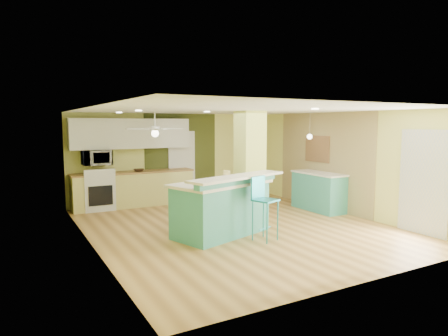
{
  "coord_description": "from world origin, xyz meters",
  "views": [
    {
      "loc": [
        -4.32,
        -7.24,
        2.21
      ],
      "look_at": [
        -0.09,
        0.4,
        1.24
      ],
      "focal_mm": 32.0,
      "sensor_mm": 36.0,
      "label": 1
    }
  ],
  "objects_px": {
    "peninsula": "(222,207)",
    "fruit_bowl": "(139,170)",
    "bar_stool": "(262,198)",
    "canister": "(227,175)",
    "side_counter": "(319,191)"
  },
  "relations": [
    {
      "from": "peninsula",
      "to": "side_counter",
      "type": "xyz_separation_m",
      "value": [
        3.28,
        0.8,
        -0.08
      ]
    },
    {
      "from": "side_counter",
      "to": "fruit_bowl",
      "type": "bearing_deg",
      "value": 145.02
    },
    {
      "from": "side_counter",
      "to": "fruit_bowl",
      "type": "xyz_separation_m",
      "value": [
        -3.88,
        2.72,
        0.49
      ]
    },
    {
      "from": "canister",
      "to": "peninsula",
      "type": "bearing_deg",
      "value": -133.58
    },
    {
      "from": "canister",
      "to": "bar_stool",
      "type": "bearing_deg",
      "value": -76.11
    },
    {
      "from": "bar_stool",
      "to": "canister",
      "type": "xyz_separation_m",
      "value": [
        -0.24,
        0.96,
        0.34
      ]
    },
    {
      "from": "peninsula",
      "to": "side_counter",
      "type": "distance_m",
      "value": 3.37
    },
    {
      "from": "fruit_bowl",
      "to": "canister",
      "type": "distance_m",
      "value": 3.35
    },
    {
      "from": "peninsula",
      "to": "side_counter",
      "type": "height_order",
      "value": "peninsula"
    },
    {
      "from": "peninsula",
      "to": "fruit_bowl",
      "type": "distance_m",
      "value": 3.59
    },
    {
      "from": "bar_stool",
      "to": "canister",
      "type": "height_order",
      "value": "canister"
    },
    {
      "from": "peninsula",
      "to": "canister",
      "type": "relative_size",
      "value": 13.4
    },
    {
      "from": "bar_stool",
      "to": "canister",
      "type": "distance_m",
      "value": 1.04
    },
    {
      "from": "peninsula",
      "to": "fruit_bowl",
      "type": "relative_size",
      "value": 8.53
    },
    {
      "from": "bar_stool",
      "to": "side_counter",
      "type": "height_order",
      "value": "bar_stool"
    }
  ]
}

